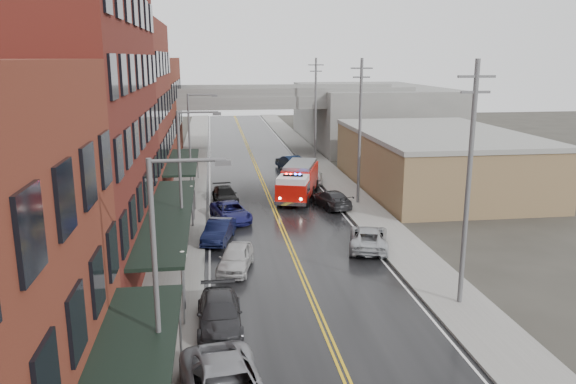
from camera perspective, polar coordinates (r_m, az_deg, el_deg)
road at (r=41.68m, az=-0.78°, el=-3.27°), size 11.00×160.00×0.02m
sidewalk_left at (r=41.46m, az=-10.87°, el=-3.51°), size 3.00×160.00×0.15m
sidewalk_right at (r=43.12m, az=8.90°, el=-2.77°), size 3.00×160.00×0.15m
curb_left at (r=41.39m, az=-8.58°, el=-3.45°), size 0.30×160.00×0.15m
curb_right at (r=42.68m, az=6.78°, el=-2.86°), size 0.30×160.00×0.15m
brick_building_b at (r=33.84m, az=-22.43°, el=7.34°), size 9.00×20.00×18.00m
brick_building_c at (r=51.03m, az=-17.45°, el=7.80°), size 9.00×15.00×15.00m
brick_building_far at (r=68.41m, az=-14.99°, el=8.00°), size 9.00×20.00×12.00m
tan_building at (r=54.64m, az=14.80°, el=3.01°), size 14.00×22.00×5.00m
right_far_block at (r=83.20m, az=8.29°, el=7.84°), size 18.00×30.00×8.00m
awning_1 at (r=33.95m, az=-11.99°, el=-2.26°), size 2.60×18.00×3.09m
awning_2 at (r=50.99m, az=-10.64°, el=3.05°), size 2.60×13.00×3.09m
globe_lamp_1 at (r=27.45m, az=-10.64°, el=-7.50°), size 0.44×0.44×3.12m
globe_lamp_2 at (r=40.82m, az=-9.75°, el=-0.47°), size 0.44×0.44×3.12m
street_lamp_0 at (r=18.98m, az=-12.58°, el=-8.02°), size 2.64×0.22×9.00m
street_lamp_1 at (r=34.35m, az=-10.49°, el=1.77°), size 2.64×0.22×9.00m
street_lamp_2 at (r=50.11m, az=-9.70°, el=5.46°), size 2.64×0.22×9.00m
utility_pole_0 at (r=27.98m, az=17.87°, el=1.02°), size 1.80×0.24×12.00m
utility_pole_1 at (r=46.55m, az=7.32°, el=6.33°), size 1.80×0.24×12.00m
utility_pole_2 at (r=65.97m, az=2.81°, el=8.52°), size 1.80×0.24×12.00m
overpass at (r=72.03m, az=-3.93°, el=8.67°), size 40.00×10.00×7.50m
fire_truck at (r=48.86m, az=1.03°, el=1.17°), size 5.06×8.46×2.94m
parked_car_left_3 at (r=26.21m, az=-6.97°, el=-12.20°), size 2.05×4.96×1.44m
parked_car_left_4 at (r=32.84m, az=-5.35°, el=-6.69°), size 2.64×4.61×1.48m
parked_car_left_5 at (r=37.95m, az=-7.05°, el=-3.95°), size 2.55×4.62×1.44m
parked_car_left_6 at (r=42.58m, az=-5.83°, el=-2.01°), size 3.42×5.41×1.39m
parked_car_left_7 at (r=47.89m, az=-6.41°, el=-0.31°), size 2.37×4.78×1.34m
parked_car_right_0 at (r=36.68m, az=8.20°, el=-4.61°), size 3.69×5.64×1.44m
parked_car_right_1 at (r=46.25m, az=4.40°, el=-0.70°), size 3.08×5.24×1.43m
parked_car_right_2 at (r=55.06m, az=2.70°, el=1.58°), size 2.26×4.15×1.34m
parked_car_right_3 at (r=61.82m, az=0.21°, el=3.04°), size 2.92×5.09×1.59m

